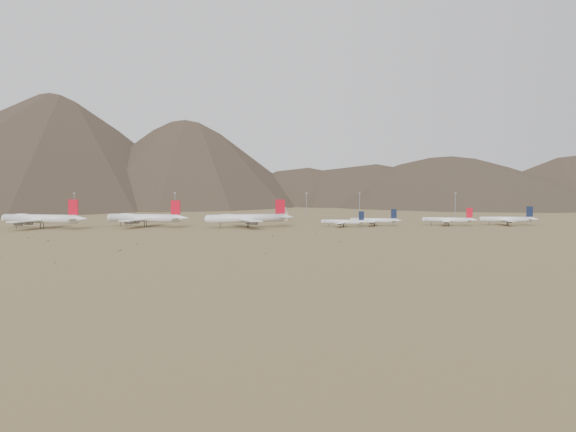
{
  "coord_description": "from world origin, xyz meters",
  "views": [
    {
      "loc": [
        -1.68,
        -396.64,
        30.02
      ],
      "look_at": [
        28.16,
        30.0,
        8.63
      ],
      "focal_mm": 35.0,
      "sensor_mm": 36.0,
      "label": 1
    }
  ],
  "objects": [
    {
      "name": "desert_scrub",
      "position": [
        -69.91,
        -93.66,
        0.35
      ],
      "size": [
        407.18,
        173.49,
        0.97
      ],
      "color": "olive",
      "rests_on": "ground"
    },
    {
      "name": "control_tower",
      "position": [
        30.0,
        120.0,
        5.32
      ],
      "size": [
        8.0,
        8.0,
        12.0
      ],
      "color": "tan",
      "rests_on": "ground"
    },
    {
      "name": "widebody_centre",
      "position": [
        -81.77,
        39.66,
        7.11
      ],
      "size": [
        66.64,
        53.12,
        20.63
      ],
      "rotation": [
        0.0,
        0.0,
        -0.33
      ],
      "color": "silver",
      "rests_on": "ground"
    },
    {
      "name": "narrowbody_a",
      "position": [
        71.22,
        28.87,
        4.0
      ],
      "size": [
        35.62,
        26.65,
        12.32
      ],
      "rotation": [
        0.0,
        0.0,
        -0.36
      ],
      "color": "silver",
      "rests_on": "ground"
    },
    {
      "name": "mast_far_east",
      "position": [
        197.87,
        133.3,
        14.2
      ],
      "size": [
        2.0,
        0.6,
        25.7
      ],
      "color": "gray",
      "rests_on": "ground"
    },
    {
      "name": "mast_centre",
      "position": [
        50.99,
        114.05,
        14.2
      ],
      "size": [
        2.0,
        0.6,
        25.7
      ],
      "color": "gray",
      "rests_on": "ground"
    },
    {
      "name": "mast_west",
      "position": [
        -71.21,
        138.26,
        14.2
      ],
      "size": [
        2.0,
        0.6,
        25.7
      ],
      "color": "gray",
      "rests_on": "ground"
    },
    {
      "name": "narrowbody_d",
      "position": [
        205.45,
        37.98,
        5.0
      ],
      "size": [
        46.44,
        33.8,
        15.4
      ],
      "rotation": [
        0.0,
        0.0,
        -0.15
      ],
      "color": "silver",
      "rests_on": "ground"
    },
    {
      "name": "narrowbody_b",
      "position": [
        97.85,
        39.81,
        4.38
      ],
      "size": [
        39.41,
        29.34,
        13.48
      ],
      "rotation": [
        0.0,
        0.0,
        -0.32
      ],
      "color": "silver",
      "rests_on": "ground"
    },
    {
      "name": "narrowbody_c",
      "position": [
        157.38,
        39.02,
        4.65
      ],
      "size": [
        41.37,
        30.97,
        14.32
      ],
      "rotation": [
        0.0,
        0.0,
        -0.36
      ],
      "color": "silver",
      "rests_on": "ground"
    },
    {
      "name": "ground",
      "position": [
        0.0,
        0.0,
        0.0
      ],
      "size": [
        3000.0,
        3000.0,
        0.0
      ],
      "primitive_type": "plane",
      "color": "olive",
      "rests_on": "ground"
    },
    {
      "name": "mast_east",
      "position": [
        105.34,
        139.66,
        14.2
      ],
      "size": [
        2.0,
        0.6,
        25.7
      ],
      "color": "gray",
      "rests_on": "ground"
    },
    {
      "name": "mountain_ridge",
      "position": [
        0.0,
        900.0,
        150.0
      ],
      "size": [
        4400.0,
        1000.0,
        300.0
      ],
      "color": "#443328",
      "rests_on": "ground"
    },
    {
      "name": "widebody_west",
      "position": [
        -154.81,
        27.4,
        7.48
      ],
      "size": [
        70.22,
        55.91,
        21.68
      ],
      "rotation": [
        0.0,
        0.0,
        -0.33
      ],
      "color": "silver",
      "rests_on": "ground"
    },
    {
      "name": "mast_far_west",
      "position": [
        -160.17,
        125.56,
        14.2
      ],
      "size": [
        2.0,
        0.6,
        25.7
      ],
      "color": "gray",
      "rests_on": "ground"
    },
    {
      "name": "widebody_east",
      "position": [
        -3.03,
        27.9,
        7.26
      ],
      "size": [
        68.52,
        54.43,
        21.06
      ],
      "rotation": [
        0.0,
        0.0,
        0.31
      ],
      "color": "silver",
      "rests_on": "ground"
    }
  ]
}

